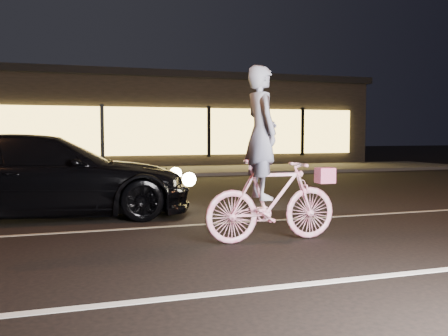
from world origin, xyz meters
name	(u,v)px	position (x,y,z in m)	size (l,w,h in m)	color
ground	(200,255)	(0.00, 0.00, 0.00)	(90.00, 90.00, 0.00)	black
lane_stripe_near	(241,291)	(0.00, -1.50, 0.00)	(60.00, 0.12, 0.01)	silver
lane_stripe_far	(167,227)	(0.00, 2.00, 0.00)	(60.00, 0.10, 0.01)	gray
sidewalk	(107,173)	(0.00, 13.00, 0.06)	(30.00, 4.00, 0.12)	#383533
storefront	(95,120)	(0.00, 18.97, 2.15)	(25.40, 8.42, 4.20)	black
cyclist	(269,180)	(1.14, 0.46, 0.87)	(1.95, 0.67, 2.45)	#F33771
sedan	(45,176)	(-1.89, 3.58, 0.76)	(5.30, 2.35, 1.51)	black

